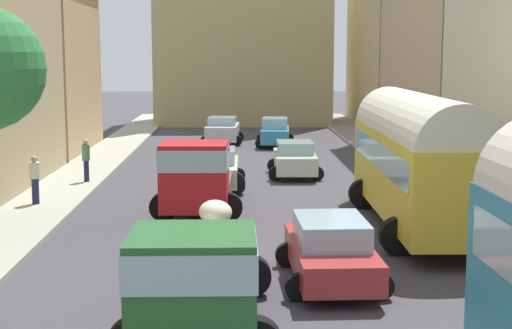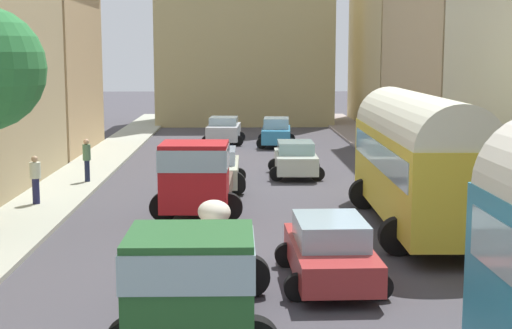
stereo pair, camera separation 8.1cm
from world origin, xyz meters
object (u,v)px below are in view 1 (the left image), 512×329
car_1 (222,130)px  pedestrian_2 (86,158)px  car_0 (215,168)px  car_3 (295,159)px  car_2 (331,250)px  cargo_truck_0 (197,276)px  parked_bus_1 (417,154)px  cargo_truck_1 (199,175)px  pedestrian_1 (35,178)px  car_4 (275,132)px

car_1 → pedestrian_2: pedestrian_2 is taller
car_0 → car_3: bearing=39.9°
car_1 → car_2: 27.35m
car_0 → car_3: size_ratio=1.11×
cargo_truck_0 → car_2: cargo_truck_0 is taller
parked_bus_1 → car_0: parked_bus_1 is taller
cargo_truck_1 → car_1: bearing=88.6°
car_1 → car_2: size_ratio=0.89×
car_2 → pedestrian_1: size_ratio=2.37×
car_1 → car_3: car_1 is taller
pedestrian_1 → pedestrian_2: size_ratio=0.96×
parked_bus_1 → cargo_truck_0: parked_bus_1 is taller
car_1 → parked_bus_1: bearing=-74.3°
car_1 → pedestrian_1: pedestrian_1 is taller
car_2 → car_3: car_3 is taller
cargo_truck_0 → car_1: bearing=90.0°
pedestrian_1 → pedestrian_2: 4.61m
parked_bus_1 → pedestrian_2: (-11.38, 7.97, -1.18)m
car_2 → pedestrian_1: pedestrian_1 is taller
cargo_truck_1 → car_3: bearing=63.1°
car_4 → car_0: bearing=-102.8°
cargo_truck_0 → parked_bus_1: bearing=55.7°
car_3 → car_4: car_4 is taller
car_1 → pedestrian_1: (-6.11, -18.43, 0.22)m
parked_bus_1 → pedestrian_1: size_ratio=5.42×
car_1 → car_3: (3.28, -11.97, -0.04)m
car_4 → pedestrian_1: size_ratio=2.26×
pedestrian_1 → car_2: bearing=-44.2°
parked_bus_1 → car_2: size_ratio=2.29×
car_1 → pedestrian_1: size_ratio=2.10×
car_1 → pedestrian_1: 19.42m
car_4 → car_1: bearing=158.4°
cargo_truck_0 → car_4: (3.00, 29.66, -0.46)m
car_1 → car_2: bearing=-83.9°
parked_bus_1 → pedestrian_2: parked_bus_1 is taller
cargo_truck_1 → car_0: (0.41, 4.62, -0.49)m
parked_bus_1 → car_1: size_ratio=2.58×
parked_bus_1 → cargo_truck_1: 7.13m
pedestrian_2 → car_3: bearing=12.8°
car_3 → pedestrian_2: size_ratio=2.06×
cargo_truck_1 → car_3: 8.34m
car_1 → pedestrian_2: (-5.25, -13.90, 0.28)m
cargo_truck_1 → car_0: 4.67m
cargo_truck_0 → car_0: 16.09m
cargo_truck_0 → car_0: (-0.08, 16.09, -0.48)m
car_0 → pedestrian_1: bearing=-148.7°
car_3 → pedestrian_1: bearing=-145.5°
cargo_truck_0 → cargo_truck_1: cargo_truck_1 is taller
car_2 → pedestrian_2: pedestrian_2 is taller
car_4 → pedestrian_2: pedestrian_2 is taller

